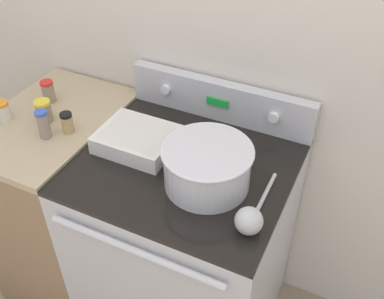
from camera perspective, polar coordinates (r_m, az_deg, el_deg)
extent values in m
cube|color=beige|center=(1.75, 4.70, 13.09)|extent=(8.00, 0.05, 2.50)
cube|color=#BCBCC1|center=(1.97, -0.76, -12.52)|extent=(0.77, 0.69, 0.94)
cube|color=black|center=(1.63, -0.90, -2.04)|extent=(0.77, 0.69, 0.02)
cylinder|color=silver|center=(1.46, -7.39, -12.61)|extent=(0.63, 0.02, 0.02)
cube|color=#BCBCC1|center=(1.80, 3.63, 6.24)|extent=(0.77, 0.05, 0.17)
cylinder|color=white|center=(1.86, -3.39, 7.62)|extent=(0.04, 0.02, 0.04)
cylinder|color=white|center=(1.72, 10.31, 4.02)|extent=(0.04, 0.02, 0.04)
cube|color=green|center=(1.78, 3.24, 5.97)|extent=(0.09, 0.01, 0.03)
cube|color=#896B4C|center=(2.23, -15.33, -6.65)|extent=(0.47, 0.69, 0.94)
cube|color=tan|center=(1.92, -17.73, 3.47)|extent=(0.47, 0.69, 0.03)
cylinder|color=silver|center=(1.49, 1.93, -2.24)|extent=(0.29, 0.29, 0.15)
torus|color=silver|center=(1.45, 1.99, -0.14)|extent=(0.31, 0.31, 0.01)
cylinder|color=beige|center=(1.45, 1.98, -0.54)|extent=(0.27, 0.27, 0.02)
cube|color=silver|center=(1.69, -6.95, 1.28)|extent=(0.28, 0.23, 0.07)
cube|color=beige|center=(1.68, -6.99, 1.69)|extent=(0.25, 0.20, 0.04)
cylinder|color=#B7B7B7|center=(1.49, 8.92, -6.36)|extent=(0.01, 0.27, 0.01)
sphere|color=#B7B7B7|center=(1.38, 7.23, -8.98)|extent=(0.09, 0.09, 0.09)
cylinder|color=tan|center=(1.79, -15.53, 3.14)|extent=(0.04, 0.04, 0.07)
cylinder|color=black|center=(1.77, -15.76, 4.24)|extent=(0.05, 0.05, 0.01)
cylinder|color=gray|center=(1.78, -18.31, 2.89)|extent=(0.04, 0.04, 0.10)
cylinder|color=#3856B7|center=(1.75, -18.69, 4.41)|extent=(0.05, 0.05, 0.01)
cylinder|color=gray|center=(1.88, -18.25, 4.49)|extent=(0.06, 0.06, 0.08)
cylinder|color=yellow|center=(1.85, -18.54, 5.66)|extent=(0.06, 0.06, 0.01)
cylinder|color=gray|center=(2.00, -17.76, 6.88)|extent=(0.05, 0.05, 0.08)
cylinder|color=red|center=(1.98, -18.02, 8.05)|extent=(0.05, 0.05, 0.01)
cylinder|color=beige|center=(1.94, -22.86, 4.33)|extent=(0.06, 0.06, 0.07)
cylinder|color=orange|center=(1.92, -23.17, 5.36)|extent=(0.06, 0.06, 0.01)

